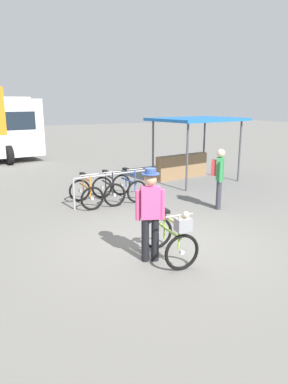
{
  "coord_description": "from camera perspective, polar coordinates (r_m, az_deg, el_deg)",
  "views": [
    {
      "loc": [
        -3.44,
        -5.93,
        2.83
      ],
      "look_at": [
        -0.11,
        0.54,
        1.0
      ],
      "focal_mm": 33.37,
      "sensor_mm": 36.0,
      "label": 1
    }
  ],
  "objects": [
    {
      "name": "ground_plane",
      "position": [
        7.42,
        2.69,
        -8.34
      ],
      "size": [
        80.0,
        80.0,
        0.0
      ],
      "primitive_type": "plane",
      "color": "slate"
    },
    {
      "name": "bike_rack_rail",
      "position": [
        10.23,
        -4.82,
        1.7
      ],
      "size": [
        2.5,
        0.29,
        0.88
      ],
      "color": "#99999E",
      "rests_on": "ground"
    },
    {
      "name": "racked_bike_orange",
      "position": [
        10.12,
        -9.3,
        -0.16
      ],
      "size": [
        0.69,
        1.12,
        0.97
      ],
      "color": "black",
      "rests_on": "ground"
    },
    {
      "name": "racked_bike_black",
      "position": [
        10.4,
        -5.77,
        0.36
      ],
      "size": [
        0.68,
        1.12,
        0.97
      ],
      "color": "black",
      "rests_on": "ground"
    },
    {
      "name": "racked_bike_blue",
      "position": [
        10.73,
        -2.44,
        0.84
      ],
      "size": [
        0.72,
        1.12,
        0.97
      ],
      "color": "black",
      "rests_on": "ground"
    },
    {
      "name": "featured_bicycle",
      "position": [
        6.51,
        4.47,
        -7.06
      ],
      "size": [
        0.74,
        1.23,
        1.09
      ],
      "color": "black",
      "rests_on": "ground"
    },
    {
      "name": "person_with_featured_bike",
      "position": [
        6.36,
        1.02,
        -3.11
      ],
      "size": [
        0.5,
        0.32,
        1.72
      ],
      "color": "black",
      "rests_on": "ground"
    },
    {
      "name": "pedestrian_with_backpack",
      "position": [
        9.82,
        11.89,
        2.7
      ],
      "size": [
        0.46,
        0.47,
        1.64
      ],
      "color": "#383842",
      "rests_on": "ground"
    },
    {
      "name": "market_stall",
      "position": [
        13.35,
        7.4,
        7.84
      ],
      "size": [
        3.42,
        2.76,
        2.3
      ],
      "color": "#4C4C51",
      "rests_on": "ground"
    }
  ]
}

